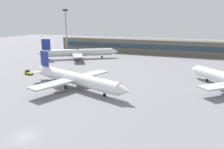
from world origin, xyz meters
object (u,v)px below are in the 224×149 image
at_px(baggage_tug_yellow, 29,73).
at_px(airplane_far, 79,53).
at_px(airplane_near, 76,79).
at_px(floodlight_tower_east, 66,29).

bearing_deg(baggage_tug_yellow, airplane_far, 89.74).
height_order(airplane_far, baggage_tug_yellow, airplane_far).
relative_size(airplane_near, floodlight_tower_east, 1.50).
bearing_deg(baggage_tug_yellow, airplane_near, -18.52).
height_order(airplane_near, floodlight_tower_east, floodlight_tower_east).
height_order(baggage_tug_yellow, floodlight_tower_east, floodlight_tower_east).
bearing_deg(airplane_far, airplane_near, -61.29).
relative_size(airplane_far, floodlight_tower_east, 1.44).
distance_m(baggage_tug_yellow, floodlight_tower_east, 57.19).
bearing_deg(baggage_tug_yellow, floodlight_tower_east, 106.72).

